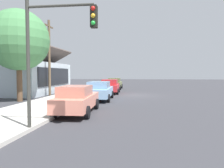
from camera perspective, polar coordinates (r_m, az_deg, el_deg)
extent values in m
plane|color=#38383D|center=(21.95, 5.63, -3.06)|extent=(120.00, 120.00, 0.00)
cube|color=beige|center=(22.82, -8.59, -2.65)|extent=(60.00, 4.20, 0.16)
cube|color=#EA8C75|center=(12.25, -9.24, -4.63)|extent=(4.83, 1.92, 0.70)
cube|color=tan|center=(11.72, -9.82, -1.87)|extent=(2.35, 1.60, 0.56)
cylinder|color=black|center=(13.93, -11.16, -5.19)|extent=(0.67, 0.25, 0.66)
cylinder|color=black|center=(13.56, -4.20, -5.36)|extent=(0.67, 0.25, 0.66)
cylinder|color=black|center=(11.16, -15.36, -7.25)|extent=(0.67, 0.25, 0.66)
cylinder|color=black|center=(10.70, -6.69, -7.60)|extent=(0.67, 0.25, 0.66)
cube|color=#8CB7E0|center=(18.06, -3.30, -2.17)|extent=(4.86, 1.98, 0.70)
cube|color=#779CBE|center=(17.54, -3.54, -0.26)|extent=(2.36, 1.67, 0.56)
cylinder|color=black|center=(19.70, -5.25, -2.78)|extent=(0.67, 0.24, 0.66)
cylinder|color=black|center=(19.45, 0.02, -2.84)|extent=(0.67, 0.24, 0.66)
cylinder|color=black|center=(16.81, -7.14, -3.77)|extent=(0.67, 0.24, 0.66)
cylinder|color=black|center=(16.51, -0.96, -3.87)|extent=(0.67, 0.24, 0.66)
cube|color=red|center=(24.07, -0.50, -0.90)|extent=(4.77, 2.06, 0.70)
cube|color=#A9272B|center=(23.57, -0.62, 0.55)|extent=(2.32, 1.73, 0.56)
cylinder|color=black|center=(25.64, -2.26, -1.45)|extent=(0.67, 0.25, 0.66)
cylinder|color=black|center=(25.47, 1.90, -1.48)|extent=(0.67, 0.25, 0.66)
cylinder|color=black|center=(22.76, -3.20, -2.01)|extent=(0.67, 0.25, 0.66)
cylinder|color=black|center=(22.57, 1.50, -2.04)|extent=(0.67, 0.25, 0.66)
cube|color=olive|center=(30.62, 0.77, -0.09)|extent=(4.44, 1.83, 0.70)
cube|color=#61683C|center=(30.15, 0.68, 1.07)|extent=(2.14, 1.59, 0.56)
cylinder|color=black|center=(32.11, -0.56, -0.57)|extent=(0.66, 0.23, 0.66)
cylinder|color=black|center=(31.92, 2.63, -0.59)|extent=(0.66, 0.23, 0.66)
cylinder|color=black|center=(29.39, -1.25, -0.89)|extent=(0.66, 0.23, 0.66)
cylinder|color=black|center=(29.19, 2.22, -0.92)|extent=(0.66, 0.23, 0.66)
cube|color=#ADBCC6|center=(26.34, -21.35, 1.51)|extent=(10.59, 6.26, 3.46)
cube|color=black|center=(24.97, -14.96, 1.94)|extent=(8.47, 0.08, 1.94)
cube|color=#514742|center=(25.70, -18.37, 7.25)|extent=(11.19, 3.43, 1.92)
cube|color=#514742|center=(27.20, -24.36, 6.89)|extent=(11.19, 3.43, 1.92)
cylinder|color=brown|center=(18.62, -23.64, 1.17)|extent=(0.44, 0.44, 3.58)
sphere|color=#47844C|center=(18.80, -23.84, 10.75)|extent=(4.86, 4.86, 4.86)
cylinder|color=#383833|center=(8.83, -21.61, 4.79)|extent=(0.14, 0.14, 5.20)
cylinder|color=#383833|center=(8.65, -13.88, 19.78)|extent=(0.10, 2.60, 0.10)
cube|color=black|center=(8.17, -4.89, 17.59)|extent=(0.28, 0.24, 0.80)
sphere|color=red|center=(8.10, -5.14, 19.64)|extent=(0.16, 0.16, 0.16)
sphere|color=yellow|center=(8.03, -5.13, 17.86)|extent=(0.16, 0.16, 0.16)
sphere|color=green|center=(7.96, -5.12, 16.05)|extent=(0.16, 0.16, 0.16)
cylinder|color=brown|center=(21.99, -16.51, 6.63)|extent=(0.24, 0.24, 7.50)
cube|color=brown|center=(22.42, -16.63, 14.68)|extent=(1.80, 0.12, 0.12)
cylinder|color=red|center=(20.05, -6.69, -2.39)|extent=(0.22, 0.22, 0.55)
sphere|color=red|center=(20.02, -6.70, -1.40)|extent=(0.18, 0.18, 0.18)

